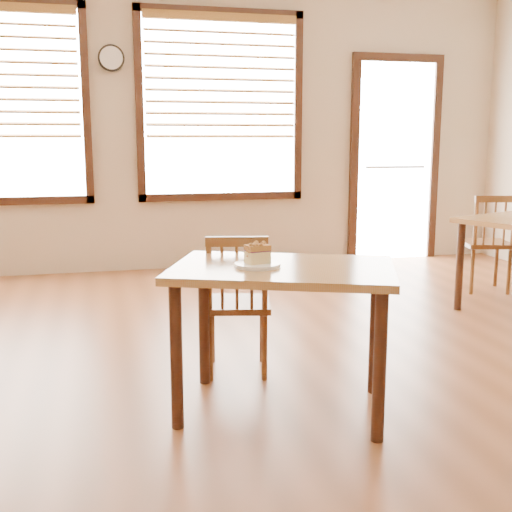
{
  "coord_description": "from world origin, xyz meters",
  "views": [
    {
      "loc": [
        -1.01,
        -2.76,
        1.37
      ],
      "look_at": [
        -0.25,
        0.26,
        0.8
      ],
      "focal_mm": 45.0,
      "sensor_mm": 36.0,
      "label": 1
    }
  ],
  "objects_px": {
    "cafe_chair_second": "(488,242)",
    "plate": "(257,265)",
    "cake_slice": "(257,252)",
    "wall_clock": "(111,58)",
    "cafe_chair_main": "(237,303)",
    "cafe_table_main": "(283,288)"
  },
  "relations": [
    {
      "from": "cafe_table_main",
      "to": "cake_slice",
      "type": "distance_m",
      "value": 0.22
    },
    {
      "from": "cafe_chair_main",
      "to": "cafe_chair_second",
      "type": "xyz_separation_m",
      "value": [
        2.63,
        1.48,
        0.02
      ]
    },
    {
      "from": "plate",
      "to": "wall_clock",
      "type": "bearing_deg",
      "value": 98.36
    },
    {
      "from": "plate",
      "to": "cafe_chair_second",
      "type": "bearing_deg",
      "value": 37.33
    },
    {
      "from": "cafe_chair_second",
      "to": "cake_slice",
      "type": "bearing_deg",
      "value": 52.43
    },
    {
      "from": "cafe_table_main",
      "to": "cake_slice",
      "type": "xyz_separation_m",
      "value": [
        -0.13,
        0.01,
        0.18
      ]
    },
    {
      "from": "cafe_chair_main",
      "to": "cafe_chair_second",
      "type": "relative_size",
      "value": 0.95
    },
    {
      "from": "cafe_chair_main",
      "to": "cake_slice",
      "type": "height_order",
      "value": "cake_slice"
    },
    {
      "from": "cafe_table_main",
      "to": "cafe_chair_main",
      "type": "xyz_separation_m",
      "value": [
        -0.11,
        0.56,
        -0.21
      ]
    },
    {
      "from": "wall_clock",
      "to": "cafe_chair_main",
      "type": "bearing_deg",
      "value": -79.97
    },
    {
      "from": "cafe_chair_second",
      "to": "cake_slice",
      "type": "height_order",
      "value": "cafe_chair_second"
    },
    {
      "from": "cafe_chair_main",
      "to": "wall_clock",
      "type": "bearing_deg",
      "value": -67.72
    },
    {
      "from": "cafe_chair_second",
      "to": "plate",
      "type": "xyz_separation_m",
      "value": [
        -2.65,
        -2.02,
        0.31
      ]
    },
    {
      "from": "cafe_chair_main",
      "to": "plate",
      "type": "distance_m",
      "value": 0.64
    },
    {
      "from": "cafe_chair_main",
      "to": "cake_slice",
      "type": "xyz_separation_m",
      "value": [
        -0.02,
        -0.54,
        0.39
      ]
    },
    {
      "from": "cafe_chair_second",
      "to": "plate",
      "type": "distance_m",
      "value": 3.35
    },
    {
      "from": "wall_clock",
      "to": "cafe_chair_second",
      "type": "relative_size",
      "value": 0.29
    },
    {
      "from": "cafe_table_main",
      "to": "cafe_chair_second",
      "type": "height_order",
      "value": "cafe_chair_second"
    },
    {
      "from": "cafe_chair_second",
      "to": "cake_slice",
      "type": "xyz_separation_m",
      "value": [
        -2.65,
        -2.02,
        0.37
      ]
    },
    {
      "from": "cafe_table_main",
      "to": "cake_slice",
      "type": "bearing_deg",
      "value": -162.53
    },
    {
      "from": "plate",
      "to": "cake_slice",
      "type": "bearing_deg",
      "value": 171.26
    },
    {
      "from": "cake_slice",
      "to": "cafe_chair_second",
      "type": "bearing_deg",
      "value": 25.79
    }
  ]
}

